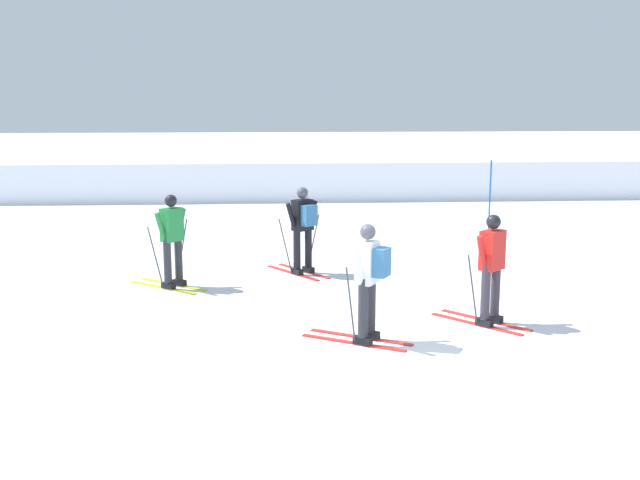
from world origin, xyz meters
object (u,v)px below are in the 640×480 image
Objects in this scene: skier_red at (491,266)px; skier_black at (303,226)px; trail_marker_pole at (490,197)px; skier_green at (172,238)px; skier_white at (369,277)px.

skier_red and skier_black have the same top height.
trail_marker_pole is at bearing 74.12° from skier_red.
skier_black is (-2.69, 3.49, 0.04)m from skier_red.
skier_green and skier_black have the same top height.
skier_white is at bearing -80.05° from skier_black.
skier_green is at bearing -159.34° from skier_black.
skier_green is (-3.15, 3.31, -0.04)m from skier_white.
trail_marker_pole is at bearing 39.77° from skier_black.
skier_red is 5.72m from skier_green.
skier_black is (-0.74, 4.22, -0.00)m from skier_white.
skier_white is at bearing -116.40° from trail_marker_pole.
trail_marker_pole reaches higher than skier_green.
skier_green is 8.76m from trail_marker_pole.
skier_black is (2.41, 0.91, 0.04)m from skier_green.
skier_red is 7.81m from trail_marker_pole.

